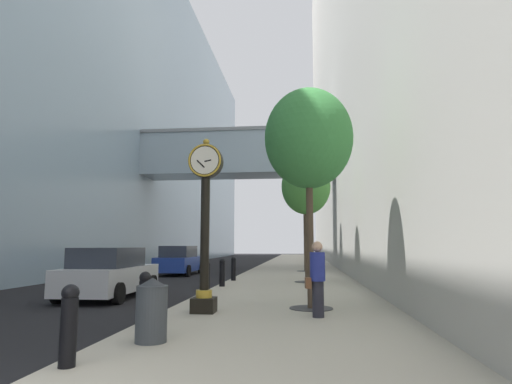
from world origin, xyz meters
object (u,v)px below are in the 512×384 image
Objects in this scene: bollard_sixth at (233,268)px; trash_bin at (152,309)px; street_tree_mid_far at (305,193)px; pedestrian_walking at (317,277)px; bollard_fourth at (207,277)px; street_tree_near at (309,139)px; car_blue_near at (179,261)px; bollard_fifth at (222,272)px; bollard_second at (145,298)px; street_tree_mid_near at (306,187)px; bollard_nearest at (69,323)px; street_clock at (205,215)px; car_silver_mid at (110,273)px.

trash_bin is (0.59, -12.32, -0.02)m from bollard_sixth.
street_tree_mid_far is 17.30m from pedestrian_walking.
street_tree_near is at bearing -39.44° from bollard_fourth.
car_blue_near is at bearing 118.49° from street_tree_near.
bollard_fourth and bollard_fifth have the same top height.
bollard_fourth is at bearing 95.00° from trash_bin.
pedestrian_walking reaches higher than car_blue_near.
pedestrian_walking is (2.84, 2.75, 0.34)m from trash_bin.
bollard_second is 8.31m from bollard_fifth.
bollard_sixth is at bearing 109.75° from pedestrian_walking.
street_tree_mid_near is 9.65m from pedestrian_walking.
bollard_sixth is 12.34m from trash_bin.
bollard_fourth is 1.00× the size of bollard_sixth.
bollard_second is (0.00, 2.77, 0.00)m from bollard_nearest.
street_clock is at bearing -71.59° from car_blue_near.
bollard_nearest is 1.63m from trash_bin.
bollard_second is at bearing -90.00° from bollard_sixth.
trash_bin is (0.59, 1.52, -0.02)m from bollard_nearest.
pedestrian_walking is (3.44, 4.27, 0.32)m from bollard_nearest.
street_tree_mid_far is at bearing 75.50° from bollard_fourth.
bollard_second is 0.24× the size of car_blue_near.
bollard_fifth is at bearing 90.00° from bollard_nearest.
bollard_fourth is at bearing 140.56° from street_tree_near.
street_clock is 15.44m from car_blue_near.
street_tree_mid_far is 5.76× the size of trash_bin.
street_tree_near reaches higher than bollard_fifth.
street_tree_mid_near is (3.31, 10.58, 3.59)m from bollard_second.
bollard_fifth is at bearing 90.00° from bollard_fourth.
bollard_sixth is 0.64× the size of pedestrian_walking.
street_clock is 0.96× the size of car_blue_near.
street_tree_mid_far is at bearing 90.00° from street_tree_near.
bollard_second is 1.38m from trash_bin.
street_tree_mid_far is at bearing 14.35° from car_blue_near.
bollard_nearest is at bearing -103.94° from street_tree_mid_near.
bollard_fifth is 0.18× the size of street_tree_mid_far.
street_tree_mid_near is 1.21× the size of car_silver_mid.
bollard_second is 0.24× the size of car_silver_mid.
bollard_sixth is at bearing 90.00° from bollard_fourth.
car_blue_near is at bearing 116.66° from bollard_fifth.
bollard_nearest is 11.07m from bollard_fifth.
street_clock is 9.25m from street_tree_mid_near.
bollard_fourth is 7.02m from street_tree_mid_near.
street_clock is 3.94× the size of bollard_fourth.
bollard_fifth is 0.24× the size of car_blue_near.
trash_bin is at bearing -64.57° from bollard_second.
street_clock is 4.03× the size of trash_bin.
street_tree_mid_far is at bearing 79.76° from bollard_second.
street_clock is 3.94× the size of bollard_nearest.
bollard_fifth is 0.20× the size of street_tree_mid_near.
bollard_fourth and bollard_sixth have the same top height.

